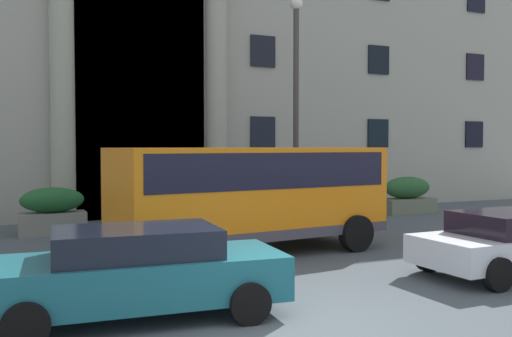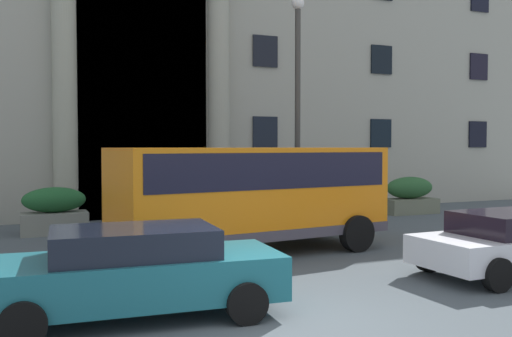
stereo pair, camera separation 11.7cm
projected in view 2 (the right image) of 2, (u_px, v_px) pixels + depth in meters
ground_plane at (285, 333)px, 7.93m from camera, size 80.00×64.00×0.12m
office_building_facade at (105, 39)px, 23.72m from camera, size 40.80×9.65×14.29m
orange_minibus at (251, 189)px, 13.61m from camera, size 6.84×3.34×2.56m
bus_stop_sign at (370, 180)px, 17.00m from camera, size 0.44×0.08×2.53m
hedge_planter_far_west at (165, 203)px, 17.78m from camera, size 1.47×0.96×1.64m
hedge_planter_east at (410, 196)px, 21.45m from camera, size 2.14×0.98×1.42m
hedge_planter_west at (54, 211)px, 16.46m from camera, size 1.88×0.93×1.39m
parked_compact_extra at (134, 271)px, 8.42m from camera, size 4.55×2.16×1.37m
motorcycle_far_end at (511, 231)px, 14.08m from camera, size 1.92×0.55×0.89m
scooter_by_planter at (119, 266)px, 9.94m from camera, size 1.95×0.67×0.89m
lamppost_plaza_centre at (298, 94)px, 17.64m from camera, size 0.40×0.40×7.28m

